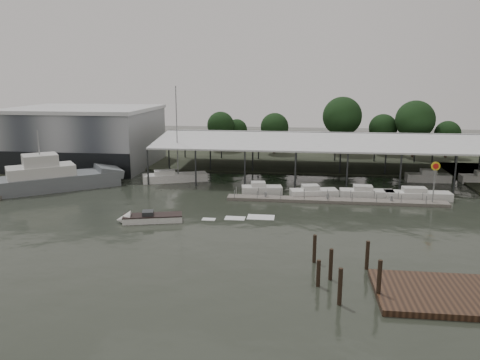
# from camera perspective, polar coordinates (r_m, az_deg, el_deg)

# --- Properties ---
(ground) EXTENTS (200.00, 200.00, 0.00)m
(ground) POSITION_cam_1_polar(r_m,az_deg,el_deg) (52.74, -4.19, -5.00)
(ground) COLOR #262B23
(ground) RESTS_ON ground
(land_strip_far) EXTENTS (140.00, 30.00, 0.30)m
(land_strip_far) POSITION_cam_1_polar(r_m,az_deg,el_deg) (93.17, 0.86, 2.81)
(land_strip_far) COLOR #393F2F
(land_strip_far) RESTS_ON ground
(land_strip_west) EXTENTS (20.00, 40.00, 0.30)m
(land_strip_west) POSITION_cam_1_polar(r_m,az_deg,el_deg) (95.07, -24.75, 1.84)
(land_strip_west) COLOR #393F2F
(land_strip_west) RESTS_ON ground
(storage_warehouse) EXTENTS (24.50, 20.50, 10.50)m
(storage_warehouse) POSITION_cam_1_polar(r_m,az_deg,el_deg) (88.52, -18.44, 5.04)
(storage_warehouse) COLOR gray
(storage_warehouse) RESTS_ON ground
(covered_boat_shed) EXTENTS (58.24, 24.00, 6.96)m
(covered_boat_shed) POSITION_cam_1_polar(r_m,az_deg,el_deg) (78.20, 12.25, 5.11)
(covered_boat_shed) COLOR silver
(covered_boat_shed) RESTS_ON ground
(trawler_dock) EXTENTS (3.00, 18.00, 0.50)m
(trawler_dock) POSITION_cam_1_polar(r_m,az_deg,el_deg) (76.50, -24.61, -0.39)
(trawler_dock) COLOR slate
(trawler_dock) RESTS_ON ground
(floating_dock) EXTENTS (28.00, 2.00, 1.40)m
(floating_dock) POSITION_cam_1_polar(r_m,az_deg,el_deg) (61.51, 11.54, -2.47)
(floating_dock) COLOR slate
(floating_dock) RESTS_ON ground
(shell_fuel_sign) EXTENTS (1.10, 0.18, 5.55)m
(shell_fuel_sign) POSITION_cam_1_polar(r_m,az_deg,el_deg) (62.79, 22.67, 0.60)
(shell_fuel_sign) COLOR gray
(shell_fuel_sign) RESTS_ON ground
(grey_trawler) EXTENTS (18.61, 15.69, 8.84)m
(grey_trawler) POSITION_cam_1_polar(r_m,az_deg,el_deg) (71.85, -22.02, 0.15)
(grey_trawler) COLOR slate
(grey_trawler) RESTS_ON ground
(white_sailboat) EXTENTS (10.03, 5.91, 14.67)m
(white_sailboat) POSITION_cam_1_polar(r_m,az_deg,el_deg) (72.61, -8.06, 0.34)
(white_sailboat) COLOR white
(white_sailboat) RESTS_ON ground
(speedboat_underway) EXTENTS (17.88, 6.34, 2.00)m
(speedboat_underway) POSITION_cam_1_polar(r_m,az_deg,el_deg) (53.18, -11.24, -4.62)
(speedboat_underway) COLOR white
(speedboat_underway) RESTS_ON ground
(moored_cruiser_0) EXTENTS (5.77, 3.01, 1.70)m
(moored_cruiser_0) POSITION_cam_1_polar(r_m,az_deg,el_deg) (64.53, 2.62, -1.14)
(moored_cruiser_0) COLOR white
(moored_cruiser_0) RESTS_ON ground
(moored_cruiser_1) EXTENTS (6.57, 3.46, 1.70)m
(moored_cruiser_1) POSITION_cam_1_polar(r_m,az_deg,el_deg) (63.44, 8.93, -1.52)
(moored_cruiser_1) COLOR white
(moored_cruiser_1) RESTS_ON ground
(moored_cruiser_2) EXTENTS (6.99, 2.23, 1.70)m
(moored_cruiser_2) POSITION_cam_1_polar(r_m,az_deg,el_deg) (64.58, 15.10, -1.56)
(moored_cruiser_2) COLOR white
(moored_cruiser_2) RESTS_ON ground
(moored_cruiser_3) EXTENTS (8.51, 2.46, 1.70)m
(moored_cruiser_3) POSITION_cam_1_polar(r_m,az_deg,el_deg) (65.62, 20.78, -1.73)
(moored_cruiser_3) COLOR white
(moored_cruiser_3) RESTS_ON ground
(mooring_pilings) EXTENTS (4.75, 7.93, 3.59)m
(mooring_pilings) POSITION_cam_1_polar(r_m,az_deg,el_deg) (38.02, 12.35, -10.78)
(mooring_pilings) COLOR black
(mooring_pilings) RESTS_ON ground
(horizon_tree_line) EXTENTS (66.55, 11.62, 11.85)m
(horizon_tree_line) POSITION_cam_1_polar(r_m,az_deg,el_deg) (98.44, 15.91, 6.61)
(horizon_tree_line) COLOR black
(horizon_tree_line) RESTS_ON ground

